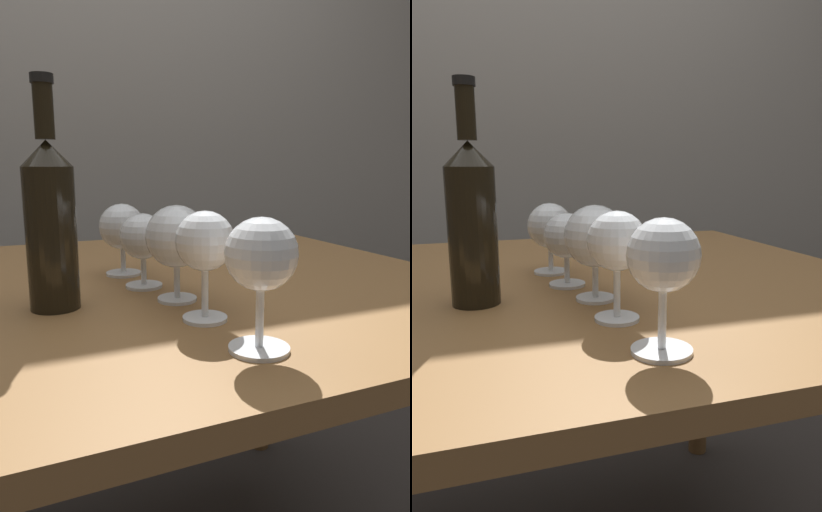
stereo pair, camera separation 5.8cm
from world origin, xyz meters
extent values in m
cube|color=gray|center=(0.00, 1.17, 1.30)|extent=(5.00, 0.08, 2.60)
cube|color=brown|center=(0.00, 0.00, 0.69)|extent=(1.21, 0.95, 0.03)
cylinder|color=brown|center=(0.54, 0.41, 0.34)|extent=(0.06, 0.06, 0.67)
cylinder|color=white|center=(0.08, -0.36, 0.71)|extent=(0.07, 0.07, 0.00)
cylinder|color=white|center=(0.08, -0.36, 0.75)|extent=(0.01, 0.01, 0.08)
sphere|color=white|center=(0.08, -0.36, 0.81)|extent=(0.08, 0.08, 0.08)
ellipsoid|color=pink|center=(0.08, -0.36, 0.81)|extent=(0.07, 0.07, 0.04)
cylinder|color=white|center=(0.06, -0.24, 0.71)|extent=(0.06, 0.06, 0.00)
cylinder|color=white|center=(0.06, -0.24, 0.74)|extent=(0.01, 0.01, 0.07)
sphere|color=white|center=(0.06, -0.24, 0.81)|extent=(0.08, 0.08, 0.08)
ellipsoid|color=#380711|center=(0.06, -0.24, 0.80)|extent=(0.07, 0.07, 0.02)
cylinder|color=white|center=(0.06, -0.14, 0.71)|extent=(0.06, 0.06, 0.00)
cylinder|color=white|center=(0.06, -0.14, 0.74)|extent=(0.01, 0.01, 0.06)
sphere|color=white|center=(0.06, -0.14, 0.80)|extent=(0.09, 0.09, 0.09)
ellipsoid|color=#470A16|center=(0.06, -0.14, 0.80)|extent=(0.08, 0.08, 0.04)
cylinder|color=white|center=(0.04, -0.05, 0.71)|extent=(0.06, 0.06, 0.00)
cylinder|color=white|center=(0.04, -0.05, 0.74)|extent=(0.01, 0.01, 0.06)
sphere|color=white|center=(0.04, -0.05, 0.79)|extent=(0.07, 0.07, 0.07)
cylinder|color=white|center=(0.03, 0.05, 0.71)|extent=(0.06, 0.06, 0.00)
cylinder|color=white|center=(0.03, 0.05, 0.74)|extent=(0.01, 0.01, 0.06)
sphere|color=white|center=(0.03, 0.05, 0.79)|extent=(0.08, 0.08, 0.08)
ellipsoid|color=beige|center=(0.03, 0.05, 0.79)|extent=(0.07, 0.07, 0.04)
cylinder|color=black|center=(-0.11, -0.11, 0.80)|extent=(0.07, 0.07, 0.20)
cone|color=black|center=(-0.11, -0.11, 0.92)|extent=(0.07, 0.07, 0.03)
cylinder|color=black|center=(-0.11, -0.11, 0.97)|extent=(0.03, 0.03, 0.07)
cylinder|color=black|center=(-0.11, -0.11, 1.01)|extent=(0.03, 0.03, 0.01)
camera|label=1|loc=(-0.17, -0.77, 0.90)|focal=32.55mm
camera|label=2|loc=(-0.11, -0.79, 0.90)|focal=32.55mm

